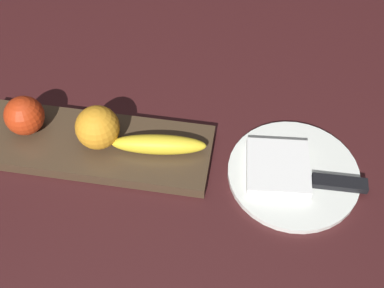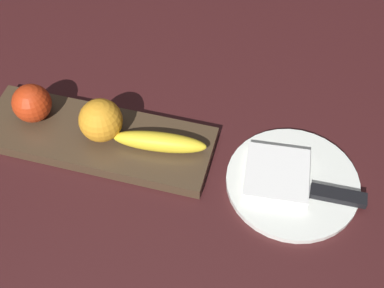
# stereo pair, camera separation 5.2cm
# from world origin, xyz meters

# --- Properties ---
(ground_plane) EXTENTS (2.40, 2.40, 0.00)m
(ground_plane) POSITION_xyz_m (0.00, 0.00, 0.00)
(ground_plane) COLOR #3A1617
(fruit_tray) EXTENTS (0.41, 0.14, 0.02)m
(fruit_tray) POSITION_xyz_m (0.04, -0.02, 0.01)
(fruit_tray) COLOR #453322
(fruit_tray) RESTS_ON ground_plane
(apple) EXTENTS (0.07, 0.07, 0.07)m
(apple) POSITION_xyz_m (0.16, -0.03, 0.06)
(apple) COLOR red
(apple) RESTS_ON fruit_tray
(banana) EXTENTS (0.16, 0.05, 0.03)m
(banana) POSITION_xyz_m (-0.08, -0.02, 0.04)
(banana) COLOR yellow
(banana) RESTS_ON fruit_tray
(orange_near_apple) EXTENTS (0.08, 0.08, 0.08)m
(orange_near_apple) POSITION_xyz_m (0.02, -0.03, 0.06)
(orange_near_apple) COLOR orange
(orange_near_apple) RESTS_ON fruit_tray
(dinner_plate) EXTENTS (0.22, 0.22, 0.01)m
(dinner_plate) POSITION_xyz_m (-0.31, -0.02, 0.01)
(dinner_plate) COLOR white
(dinner_plate) RESTS_ON ground_plane
(folded_napkin) EXTENTS (0.11, 0.12, 0.02)m
(folded_napkin) POSITION_xyz_m (-0.28, -0.02, 0.02)
(folded_napkin) COLOR white
(folded_napkin) RESTS_ON dinner_plate
(knife) EXTENTS (0.18, 0.03, 0.01)m
(knife) POSITION_xyz_m (-0.37, -0.01, 0.02)
(knife) COLOR silver
(knife) RESTS_ON dinner_plate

